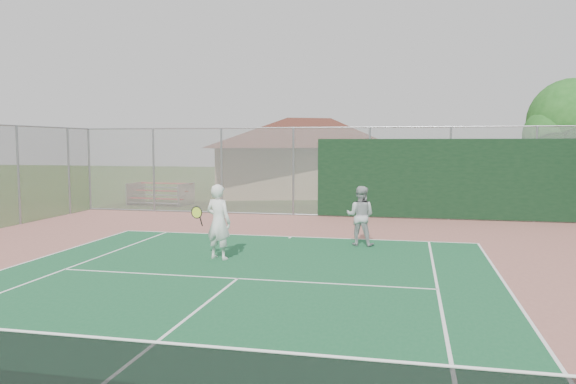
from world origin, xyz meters
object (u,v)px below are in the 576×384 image
object	(u,v)px
bleachers	(160,193)
player_white_front	(218,222)
clubhouse	(311,149)
tree	(575,125)
player_grey_back	(360,216)

from	to	relation	value
bleachers	player_white_front	bearing A→B (deg)	-54.58
bleachers	player_white_front	xyz separation A→B (m)	(6.89, -11.39, 0.40)
clubhouse	tree	distance (m)	14.19
player_grey_back	tree	bearing A→B (deg)	-125.98
player_grey_back	clubhouse	bearing A→B (deg)	-67.38
clubhouse	bleachers	xyz separation A→B (m)	(-5.95, -7.06, -2.03)
clubhouse	bleachers	bearing A→B (deg)	-148.05
clubhouse	bleachers	world-z (taller)	clubhouse
player_grey_back	player_white_front	bearing A→B (deg)	46.76
player_white_front	player_grey_back	size ratio (longest dim) A/B	1.12
tree	player_grey_back	xyz separation A→B (m)	(-7.49, -7.84, -2.76)
tree	player_white_front	distance (m)	15.26
clubhouse	player_white_front	distance (m)	18.55
clubhouse	player_white_front	world-z (taller)	clubhouse
bleachers	tree	xyz separation A→B (m)	(17.64, -0.91, 3.07)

